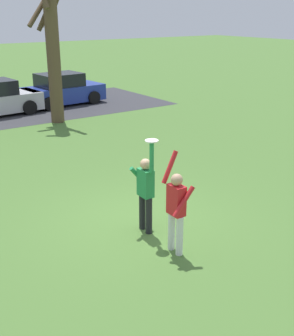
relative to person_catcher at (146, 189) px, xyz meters
name	(u,v)px	position (x,y,z in m)	size (l,w,h in m)	color
ground_plane	(138,221)	(0.13, 0.49, -0.98)	(120.00, 120.00, 0.00)	#4C7533
person_catcher	(146,189)	(0.00, 0.00, 0.00)	(0.49, 0.55, 2.08)	black
person_defender	(176,207)	(-0.03, -1.06, 0.00)	(0.49, 0.55, 2.04)	silver
frisbee_disc	(152,141)	(-0.01, -0.22, 1.11)	(0.27, 0.27, 0.02)	white
parked_car_blue	(62,90)	(4.44, 13.71, -0.25)	(4.23, 2.29, 1.59)	#233893
bare_tree_tall	(52,42)	(2.67, 10.43, 2.34)	(1.80, 1.50, 6.27)	brown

